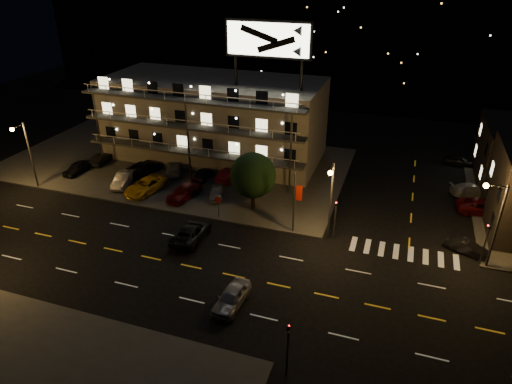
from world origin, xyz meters
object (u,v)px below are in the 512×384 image
(lot_car_2, at_px, (146,186))
(lot_car_7, at_px, (174,168))
(lot_car_4, at_px, (216,193))
(road_car_west, at_px, (191,232))
(tree, at_px, (253,176))
(road_car_east, at_px, (232,297))
(side_car_0, at_px, (467,247))

(lot_car_2, distance_m, lot_car_7, 5.71)
(lot_car_2, xyz_separation_m, lot_car_4, (8.20, 1.25, -0.14))
(lot_car_4, height_order, lot_car_7, lot_car_7)
(lot_car_2, bearing_deg, road_car_west, -25.60)
(lot_car_7, bearing_deg, lot_car_4, 125.12)
(tree, xyz_separation_m, lot_car_7, (-12.21, 5.37, -3.05))
(tree, bearing_deg, road_car_west, -115.97)
(tree, height_order, road_car_east, tree)
(lot_car_4, relative_size, road_car_east, 0.82)
(lot_car_7, relative_size, road_car_west, 0.87)
(lot_car_4, bearing_deg, lot_car_2, 168.65)
(lot_car_2, bearing_deg, tree, 13.61)
(lot_car_7, xyz_separation_m, road_car_west, (8.58, -12.83, -0.08))
(lot_car_7, bearing_deg, road_car_west, 99.18)
(lot_car_2, height_order, road_car_east, lot_car_2)
(lot_car_2, xyz_separation_m, lot_car_7, (0.63, 5.68, -0.08))
(lot_car_7, bearing_deg, tree, 131.68)
(lot_car_4, distance_m, side_car_0, 25.97)
(lot_car_7, bearing_deg, road_car_east, 103.08)
(lot_car_7, bearing_deg, lot_car_2, 59.08)
(tree, height_order, side_car_0, tree)
(lot_car_7, bearing_deg, side_car_0, 143.99)
(road_car_west, bearing_deg, road_car_east, 132.38)
(lot_car_2, bearing_deg, road_car_east, -29.66)
(tree, bearing_deg, lot_car_2, -178.63)
(road_car_east, height_order, road_car_west, road_car_west)
(tree, distance_m, road_car_east, 15.66)
(lot_car_2, relative_size, lot_car_7, 1.16)
(lot_car_2, distance_m, lot_car_4, 8.30)
(road_car_east, bearing_deg, side_car_0, 41.74)
(tree, distance_m, road_car_west, 8.87)
(road_car_east, distance_m, road_car_west, 10.31)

